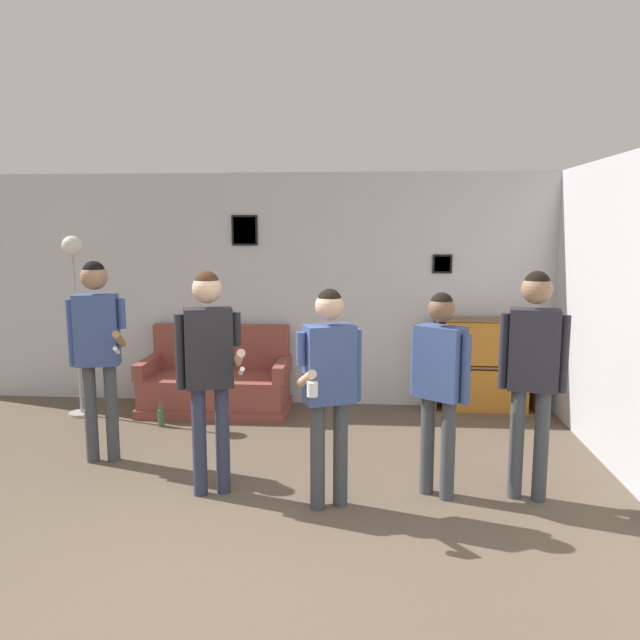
{
  "coord_description": "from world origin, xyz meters",
  "views": [
    {
      "loc": [
        0.97,
        -3.31,
        2.1
      ],
      "look_at": [
        0.54,
        1.94,
        1.3
      ],
      "focal_mm": 35.0,
      "sensor_mm": 36.0,
      "label": 1
    }
  ],
  "objects": [
    {
      "name": "ground_plane",
      "position": [
        0.0,
        0.0,
        0.0
      ],
      "size": [
        20.0,
        20.0,
        0.0
      ],
      "primitive_type": "plane",
      "color": "brown"
    },
    {
      "name": "wall_back",
      "position": [
        0.0,
        3.91,
        1.35
      ],
      "size": [
        8.5,
        0.08,
        2.7
      ],
      "color": "silver",
      "rests_on": "ground_plane"
    },
    {
      "name": "wall_right",
      "position": [
        3.08,
        1.94,
        1.35
      ],
      "size": [
        0.06,
        6.28,
        2.7
      ],
      "color": "silver",
      "rests_on": "ground_plane"
    },
    {
      "name": "couch",
      "position": [
        -0.78,
        3.5,
        0.31
      ],
      "size": [
        1.66,
        0.8,
        0.95
      ],
      "color": "brown",
      "rests_on": "ground_plane"
    },
    {
      "name": "bookshelf",
      "position": [
        2.27,
        3.69,
        0.53
      ],
      "size": [
        1.14,
        0.3,
        1.07
      ],
      "color": "brown",
      "rests_on": "ground_plane"
    },
    {
      "name": "floor_lamp",
      "position": [
        -2.25,
        3.2,
        1.46
      ],
      "size": [
        0.28,
        0.28,
        1.99
      ],
      "color": "#ADA89E",
      "rests_on": "ground_plane"
    },
    {
      "name": "person_player_foreground_left",
      "position": [
        -1.41,
        1.87,
        1.12
      ],
      "size": [
        0.55,
        0.45,
        1.8
      ],
      "color": "#3D4247",
      "rests_on": "ground_plane"
    },
    {
      "name": "person_player_foreground_center",
      "position": [
        -0.26,
        1.28,
        1.1
      ],
      "size": [
        0.57,
        0.43,
        1.76
      ],
      "color": "#2D334C",
      "rests_on": "ground_plane"
    },
    {
      "name": "person_watcher_holding_cup",
      "position": [
        0.68,
        1.11,
        1.01
      ],
      "size": [
        0.47,
        0.53,
        1.65
      ],
      "color": "#3D4247",
      "rests_on": "ground_plane"
    },
    {
      "name": "person_spectator_near_bookshelf",
      "position": [
        1.5,
        1.38,
        0.98
      ],
      "size": [
        0.42,
        0.37,
        1.61
      ],
      "color": "#3D4247",
      "rests_on": "ground_plane"
    },
    {
      "name": "person_spectator_far_right",
      "position": [
        2.19,
        1.39,
        1.1
      ],
      "size": [
        0.49,
        0.27,
        1.77
      ],
      "color": "#3D4247",
      "rests_on": "ground_plane"
    },
    {
      "name": "bottle_on_floor",
      "position": [
        -1.22,
        2.87,
        0.1
      ],
      "size": [
        0.07,
        0.07,
        0.25
      ],
      "color": "#3D6638",
      "rests_on": "ground_plane"
    }
  ]
}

